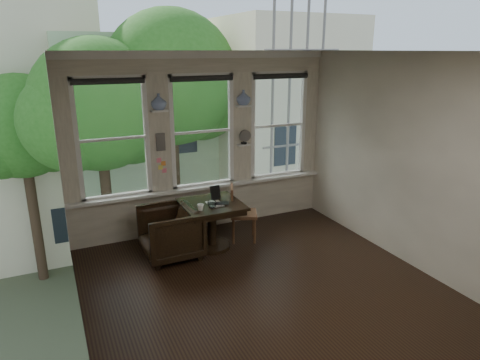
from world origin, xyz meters
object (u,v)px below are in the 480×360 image
side_chair_right (244,213)px  laptop (218,205)px  armchair_left (170,232)px  table (212,226)px  mug (201,207)px

side_chair_right → laptop: bearing=135.9°
armchair_left → side_chair_right: bearing=93.1°
table → laptop: (0.05, -0.15, 0.39)m
armchair_left → mug: mug is taller
side_chair_right → armchair_left: bearing=116.9°
armchair_left → laptop: size_ratio=2.62×
table → side_chair_right: 0.59m
mug → table: bearing=40.3°
armchair_left → laptop: (0.72, -0.14, 0.37)m
table → side_chair_right: side_chair_right is taller
table → laptop: bearing=-70.8°
side_chair_right → table: bearing=120.2°
table → mug: bearing=-139.7°
table → laptop: 0.42m
table → mug: 0.54m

